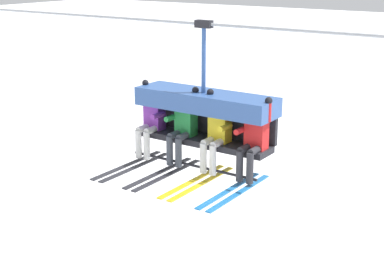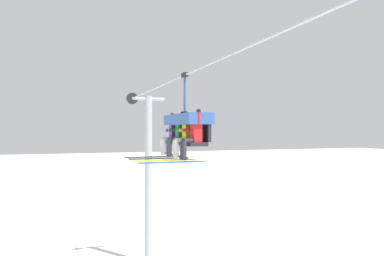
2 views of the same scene
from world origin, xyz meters
TOP-DOWN VIEW (x-y plane):
  - lift_cable at (0.70, -0.80)m, footprint 20.94×0.05m
  - chairlift_chair at (-0.62, -0.73)m, footprint 2.39×0.74m
  - skier_purple at (-1.61, -0.94)m, footprint 0.48×1.70m
  - skier_green at (-0.95, -0.94)m, footprint 0.48×1.70m
  - skier_yellow at (-0.30, -0.94)m, footprint 0.48×1.70m
  - skier_red at (0.37, -0.94)m, footprint 0.48×1.70m

SIDE VIEW (x-z plane):
  - skier_purple at x=-1.61m, z-range 5.74..7.07m
  - skier_green at x=-0.95m, z-range 5.74..7.07m
  - skier_yellow at x=-0.30m, z-range 5.74..7.07m
  - skier_red at x=0.37m, z-range 5.74..7.07m
  - chairlift_chair at x=-0.62m, z-range 5.53..7.83m
  - lift_cable at x=0.70m, z-range 8.03..8.08m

